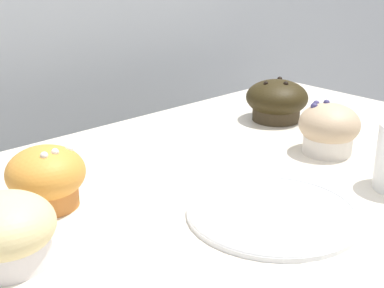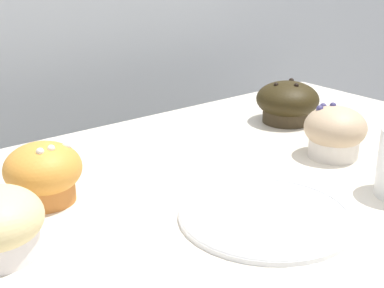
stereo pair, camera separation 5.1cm
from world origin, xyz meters
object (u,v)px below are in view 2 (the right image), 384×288
object	(u,v)px
muffin_back_left	(287,102)
muffin_back_right	(43,173)
serving_plate	(266,215)
muffin_front_left	(335,132)

from	to	relation	value
muffin_back_left	muffin_back_right	world-z (taller)	muffin_back_right
muffin_back_right	serving_plate	size ratio (longest dim) A/B	0.46
muffin_front_left	serving_plate	bearing A→B (deg)	-161.11
muffin_back_right	serving_plate	bearing A→B (deg)	-47.79
muffin_back_left	muffin_back_right	distance (m)	0.49
muffin_back_left	muffin_front_left	world-z (taller)	muffin_front_left
muffin_back_left	muffin_front_left	size ratio (longest dim) A/B	1.21
muffin_back_left	muffin_front_left	distance (m)	0.18
muffin_front_left	serving_plate	size ratio (longest dim) A/B	0.45
muffin_back_left	serving_plate	size ratio (longest dim) A/B	0.54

